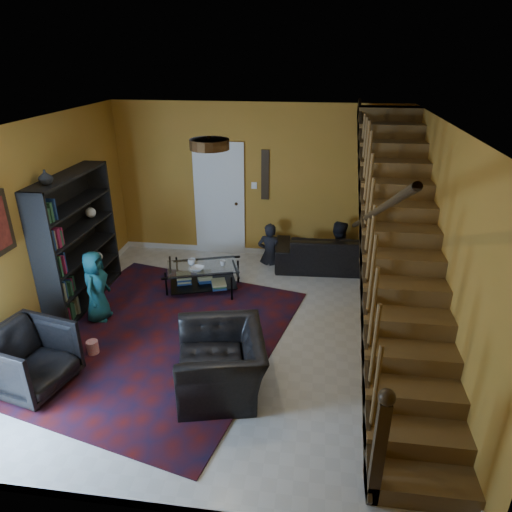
{
  "coord_description": "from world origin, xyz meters",
  "views": [
    {
      "loc": [
        1.07,
        -5.26,
        3.59
      ],
      "look_at": [
        0.3,
        0.4,
        1.01
      ],
      "focal_mm": 32.0,
      "sensor_mm": 36.0,
      "label": 1
    }
  ],
  "objects": [
    {
      "name": "person_adult_b",
      "position": [
        1.5,
        2.35,
        0.21
      ],
      "size": [
        0.69,
        0.57,
        1.32
      ],
      "primitive_type": "imported",
      "rotation": [
        0.0,
        0.0,
        3.03
      ],
      "color": "black",
      "rests_on": "sofa"
    },
    {
      "name": "bowl",
      "position": [
        -0.71,
        1.02,
        0.45
      ],
      "size": [
        0.22,
        0.22,
        0.05
      ],
      "primitive_type": "imported",
      "rotation": [
        0.0,
        0.0,
        -0.1
      ],
      "color": "#999999",
      "rests_on": "coffee_table"
    },
    {
      "name": "popcorn_bucket",
      "position": [
        -1.67,
        -0.73,
        0.11
      ],
      "size": [
        0.18,
        0.18,
        0.17
      ],
      "primitive_type": "cylinder",
      "rotation": [
        0.0,
        0.0,
        0.22
      ],
      "color": "red",
      "rests_on": "rug"
    },
    {
      "name": "armchair_right",
      "position": [
        0.11,
        -1.15,
        0.36
      ],
      "size": [
        1.2,
        1.3,
        0.72
      ],
      "primitive_type": "imported",
      "rotation": [
        0.0,
        0.0,
        -1.33
      ],
      "color": "black",
      "rests_on": "floor"
    },
    {
      "name": "sofa",
      "position": [
        1.5,
        2.3,
        0.32
      ],
      "size": [
        2.22,
        0.95,
        0.64
      ],
      "primitive_type": "imported",
      "rotation": [
        0.0,
        0.0,
        3.19
      ],
      "color": "black",
      "rests_on": "floor"
    },
    {
      "name": "staircase",
      "position": [
        2.12,
        -0.0,
        1.4
      ],
      "size": [
        0.95,
        5.02,
        3.18
      ],
      "color": "brown",
      "rests_on": "floor"
    },
    {
      "name": "vase",
      "position": [
        -2.41,
        0.1,
        2.1
      ],
      "size": [
        0.18,
        0.18,
        0.19
      ],
      "primitive_type": "imported",
      "color": "#999999",
      "rests_on": "bookshelf"
    },
    {
      "name": "cup_a",
      "position": [
        -0.85,
        1.19,
        0.48
      ],
      "size": [
        0.16,
        0.16,
        0.1
      ],
      "primitive_type": "imported",
      "rotation": [
        0.0,
        0.0,
        -0.25
      ],
      "color": "#999999",
      "rests_on": "coffee_table"
    },
    {
      "name": "armchair_left",
      "position": [
        -2.05,
        -1.41,
        0.38
      ],
      "size": [
        1.01,
        0.99,
        0.77
      ],
      "primitive_type": "imported",
      "rotation": [
        0.0,
        0.0,
        1.34
      ],
      "color": "black",
      "rests_on": "floor"
    },
    {
      "name": "wall_hanging",
      "position": [
        0.15,
        2.73,
        1.55
      ],
      "size": [
        0.14,
        0.03,
        0.9
      ],
      "primitive_type": "cube",
      "color": "black",
      "rests_on": "room"
    },
    {
      "name": "room",
      "position": [
        -1.33,
        1.33,
        0.05
      ],
      "size": [
        5.5,
        5.5,
        5.5
      ],
      "color": "#B47528",
      "rests_on": "ground"
    },
    {
      "name": "person_adult_a",
      "position": [
        0.29,
        2.35,
        0.16
      ],
      "size": [
        0.47,
        0.34,
        1.22
      ],
      "primitive_type": "imported",
      "rotation": [
        0.0,
        0.0,
        3.03
      ],
      "color": "black",
      "rests_on": "sofa"
    },
    {
      "name": "ceiling_fixture",
      "position": [
        0.0,
        -0.8,
        2.74
      ],
      "size": [
        0.4,
        0.4,
        0.1
      ],
      "primitive_type": "cylinder",
      "color": "#3F2814",
      "rests_on": "room"
    },
    {
      "name": "cup_b",
      "position": [
        -0.35,
        1.24,
        0.47
      ],
      "size": [
        0.11,
        0.11,
        0.09
      ],
      "primitive_type": "imported",
      "rotation": [
        0.0,
        0.0,
        0.16
      ],
      "color": "#999999",
      "rests_on": "coffee_table"
    },
    {
      "name": "rug",
      "position": [
        -1.02,
        -0.23,
        0.01
      ],
      "size": [
        4.05,
        4.39,
        0.02
      ],
      "primitive_type": "cube",
      "rotation": [
        0.0,
        0.0,
        -0.23
      ],
      "color": "#430D0C",
      "rests_on": "floor"
    },
    {
      "name": "floor",
      "position": [
        0.0,
        0.0,
        0.0
      ],
      "size": [
        5.5,
        5.5,
        0.0
      ],
      "primitive_type": "plane",
      "color": "beige",
      "rests_on": "ground"
    },
    {
      "name": "coffee_table",
      "position": [
        -0.67,
        1.17,
        0.24
      ],
      "size": [
        1.26,
        0.97,
        0.42
      ],
      "rotation": [
        0.0,
        0.0,
        0.33
      ],
      "color": "black",
      "rests_on": "floor"
    },
    {
      "name": "door",
      "position": [
        -0.7,
        2.73,
        1.02
      ],
      "size": [
        0.82,
        0.05,
        2.05
      ],
      "primitive_type": "cube",
      "color": "silver",
      "rests_on": "floor"
    },
    {
      "name": "bookshelf",
      "position": [
        -2.4,
        0.6,
        0.96
      ],
      "size": [
        0.35,
        1.8,
        2.0
      ],
      "color": "black",
      "rests_on": "floor"
    },
    {
      "name": "person_child",
      "position": [
        -1.95,
        0.09,
        0.53
      ],
      "size": [
        0.35,
        0.53,
        1.07
      ],
      "primitive_type": "imported",
      "rotation": [
        0.0,
        0.0,
        1.6
      ],
      "color": "#174859",
      "rests_on": "armchair_left"
    }
  ]
}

